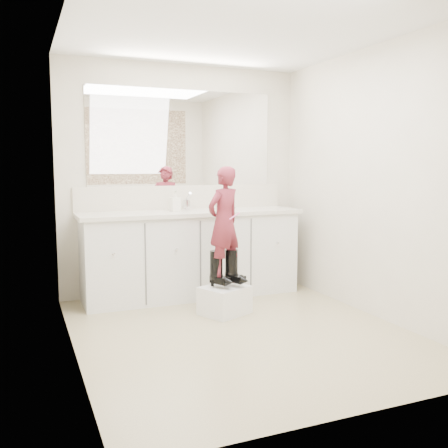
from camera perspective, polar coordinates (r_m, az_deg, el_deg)
name	(u,v)px	position (r m, az deg, el deg)	size (l,w,h in m)	color
floor	(240,332)	(4.18, 1.84, -12.18)	(3.00, 3.00, 0.00)	#8A7B5A
ceiling	(241,27)	(4.09, 1.98, 21.55)	(3.00, 3.00, 0.00)	white
wall_back	(183,180)	(5.36, -4.75, 5.06)	(2.60, 2.60, 0.00)	beige
wall_front	(361,195)	(2.66, 15.36, 3.18)	(2.60, 2.60, 0.00)	beige
wall_left	(70,188)	(3.62, -17.24, 3.99)	(3.00, 3.00, 0.00)	beige
wall_right	(374,183)	(4.65, 16.72, 4.55)	(3.00, 3.00, 0.00)	beige
vanity_cabinet	(191,256)	(5.18, -3.74, -3.62)	(2.20, 0.55, 0.85)	silver
countertop	(192,213)	(5.10, -3.72, 1.27)	(2.28, 0.58, 0.04)	beige
backsplash	(183,197)	(5.35, -4.68, 3.07)	(2.28, 0.03, 0.25)	beige
mirror	(183,138)	(5.35, -4.76, 9.77)	(2.00, 0.02, 1.00)	white
dot_panel	(362,106)	(2.68, 15.53, 12.83)	(2.00, 0.01, 1.20)	#472819
faucet	(187,205)	(5.25, -4.31, 2.19)	(0.08, 0.08, 0.10)	silver
cup	(219,206)	(5.20, -0.57, 2.10)	(0.10, 0.10, 0.09)	beige
soap_bottle	(175,201)	(5.10, -5.63, 2.65)	(0.09, 0.10, 0.21)	white
step_stool	(225,300)	(4.61, 0.08, -8.71)	(0.40, 0.33, 0.26)	white
boot_left	(216,269)	(4.53, -0.89, -5.15)	(0.12, 0.22, 0.33)	black
boot_right	(231,268)	(4.58, 0.86, -5.01)	(0.12, 0.22, 0.33)	black
toddler	(224,222)	(4.49, -0.01, 0.28)	(0.36, 0.24, 0.99)	#B03643
toothbrush	(235,216)	(4.44, 1.22, 0.92)	(0.01, 0.01, 0.14)	pink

